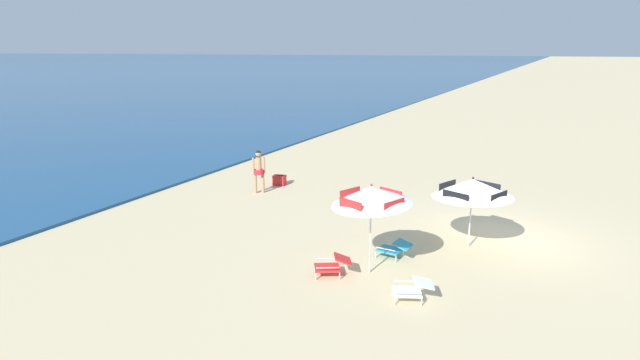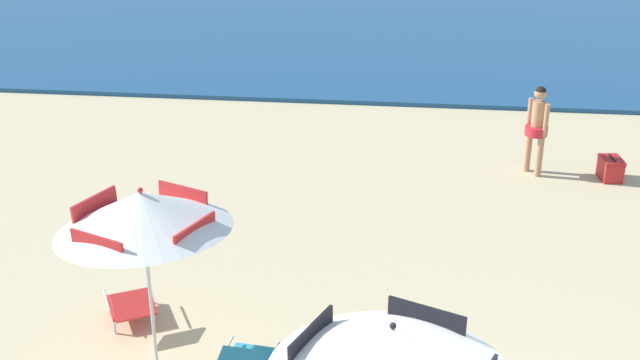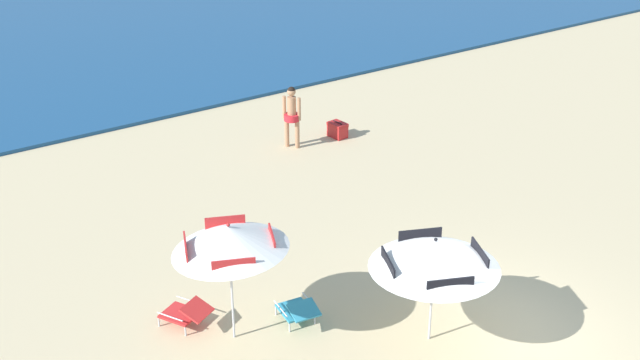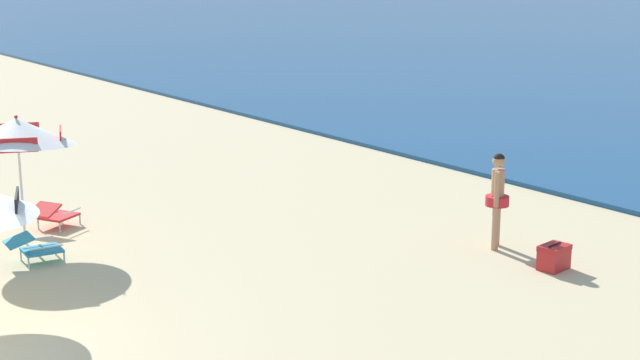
# 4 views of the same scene
# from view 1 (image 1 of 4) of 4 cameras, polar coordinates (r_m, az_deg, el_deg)

# --- Properties ---
(ground_plane) EXTENTS (800.00, 800.00, 0.00)m
(ground_plane) POSITION_cam_1_polar(r_m,az_deg,el_deg) (15.99, 19.04, -6.12)
(ground_plane) COLOR #CCB78C
(beach_umbrella_striped_main) EXTENTS (2.76, 2.76, 2.26)m
(beach_umbrella_striped_main) POSITION_cam_1_polar(r_m,az_deg,el_deg) (12.38, 5.61, -1.68)
(beach_umbrella_striped_main) COLOR silver
(beach_umbrella_striped_main) RESTS_ON ground
(beach_umbrella_striped_second) EXTENTS (2.91, 2.92, 2.00)m
(beach_umbrella_striped_second) POSITION_cam_1_polar(r_m,az_deg,el_deg) (14.62, 16.29, -0.83)
(beach_umbrella_striped_second) COLOR silver
(beach_umbrella_striped_second) RESTS_ON ground
(lounge_chair_under_umbrella) EXTENTS (0.81, 0.98, 0.49)m
(lounge_chair_under_umbrella) POSITION_cam_1_polar(r_m,az_deg,el_deg) (11.72, 10.09, -11.59)
(lounge_chair_under_umbrella) COLOR white
(lounge_chair_under_umbrella) RESTS_ON ground
(lounge_chair_beside_umbrella) EXTENTS (0.88, 1.01, 0.51)m
(lounge_chair_beside_umbrella) POSITION_cam_1_polar(r_m,az_deg,el_deg) (12.74, 1.38, -9.21)
(lounge_chair_beside_umbrella) COLOR red
(lounge_chair_beside_umbrella) RESTS_ON ground
(lounge_chair_facing_sea) EXTENTS (0.64, 0.92, 0.50)m
(lounge_chair_facing_sea) POSITION_cam_1_polar(r_m,az_deg,el_deg) (13.86, 8.11, -7.35)
(lounge_chair_facing_sea) COLOR teal
(lounge_chair_facing_sea) RESTS_ON ground
(person_standing_near_shore) EXTENTS (0.40, 0.41, 1.64)m
(person_standing_near_shore) POSITION_cam_1_polar(r_m,az_deg,el_deg) (19.77, -6.70, 1.25)
(person_standing_near_shore) COLOR tan
(person_standing_near_shore) RESTS_ON ground
(cooler_box) EXTENTS (0.41, 0.53, 0.43)m
(cooler_box) POSITION_cam_1_polar(r_m,az_deg,el_deg) (21.01, -4.46, -0.02)
(cooler_box) COLOR red
(cooler_box) RESTS_ON ground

